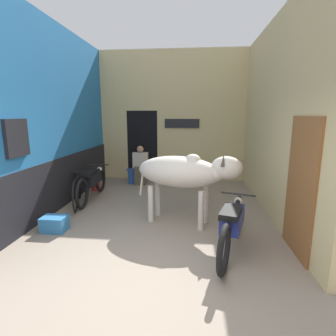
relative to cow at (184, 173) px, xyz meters
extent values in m
plane|color=gray|center=(-0.54, -1.96, -1.03)|extent=(30.00, 30.00, 0.00)
cube|color=#236BAD|center=(-2.96, 0.84, 1.03)|extent=(0.18, 5.59, 4.12)
cube|color=black|center=(-2.86, 0.84, -0.45)|extent=(0.03, 5.59, 1.15)
cube|color=black|center=(-2.84, -0.73, 0.70)|extent=(0.08, 0.56, 0.64)
cube|color=#D1BC84|center=(-0.54, 3.73, 2.16)|extent=(4.66, 0.18, 1.87)
cube|color=#D1BC84|center=(-2.45, 3.73, 0.10)|extent=(0.84, 0.18, 2.25)
cube|color=#D1BC84|center=(0.38, 3.73, 0.10)|extent=(2.82, 0.18, 2.25)
cube|color=black|center=(-1.53, 4.09, 0.10)|extent=(1.01, 0.90, 2.25)
cube|color=black|center=(-0.22, 3.62, 0.82)|extent=(1.11, 0.03, 0.29)
cube|color=#D1BC84|center=(1.88, 0.84, 1.03)|extent=(0.18, 5.59, 4.12)
cube|color=brown|center=(1.78, -0.95, 0.02)|extent=(0.05, 1.00, 2.10)
ellipsoid|color=beige|center=(-0.12, 0.03, 0.01)|extent=(1.77, 1.07, 0.61)
ellipsoid|color=beige|center=(0.16, -0.05, 0.26)|extent=(0.35, 0.33, 0.22)
cylinder|color=beige|center=(0.61, -0.18, 0.06)|extent=(0.46, 0.39, 0.40)
ellipsoid|color=beige|center=(0.77, -0.22, 0.15)|extent=(0.64, 0.50, 0.42)
cylinder|color=beige|center=(-0.88, 0.25, -0.23)|extent=(0.14, 0.08, 0.67)
cylinder|color=beige|center=(0.42, 0.06, -0.66)|extent=(0.11, 0.11, 0.74)
cylinder|color=beige|center=(0.33, -0.28, -0.66)|extent=(0.11, 0.11, 0.74)
cylinder|color=beige|center=(-0.57, 0.35, -0.66)|extent=(0.11, 0.11, 0.74)
cylinder|color=beige|center=(-0.66, 0.01, -0.66)|extent=(0.11, 0.11, 0.74)
cone|color=#473D33|center=(0.76, -0.07, 0.31)|extent=(0.11, 0.17, 0.23)
cone|color=#473D33|center=(0.68, -0.35, 0.31)|extent=(0.11, 0.17, 0.23)
torus|color=black|center=(0.60, -1.65, -0.68)|extent=(0.28, 0.70, 0.71)
torus|color=black|center=(0.98, -0.41, -0.68)|extent=(0.28, 0.70, 0.71)
cube|color=navy|center=(0.79, -1.03, -0.49)|extent=(0.48, 0.77, 0.28)
cube|color=black|center=(0.73, -1.22, -0.31)|extent=(0.42, 0.62, 0.09)
cylinder|color=black|center=(0.93, -0.55, -0.24)|extent=(0.56, 0.20, 0.03)
sphere|color=silver|center=(0.96, -0.46, -0.39)|extent=(0.15, 0.15, 0.15)
torus|color=black|center=(-2.35, 0.60, -0.67)|extent=(0.11, 0.72, 0.71)
torus|color=black|center=(-2.40, 1.96, -0.67)|extent=(0.11, 0.72, 0.71)
cube|color=black|center=(-2.37, 1.28, -0.48)|extent=(0.31, 0.76, 0.28)
cube|color=black|center=(-2.36, 1.08, -0.30)|extent=(0.28, 0.61, 0.09)
cylinder|color=black|center=(-2.39, 1.81, -0.23)|extent=(0.58, 0.05, 0.03)
sphere|color=silver|center=(-2.40, 1.91, -0.39)|extent=(0.15, 0.15, 0.15)
torus|color=black|center=(-2.41, 0.36, -0.67)|extent=(0.27, 0.69, 0.72)
torus|color=black|center=(-2.73, 1.30, -0.67)|extent=(0.27, 0.69, 0.72)
cylinder|color=black|center=(-2.57, 0.83, -0.38)|extent=(0.29, 0.78, 0.03)
cylinder|color=black|center=(-2.70, 1.22, -0.32)|extent=(0.43, 0.17, 0.03)
cube|color=brown|center=(-1.46, 2.78, -0.80)|extent=(0.32, 0.14, 0.46)
cube|color=brown|center=(-1.46, 2.87, -0.52)|extent=(0.32, 0.32, 0.11)
cube|color=beige|center=(-1.46, 2.94, -0.28)|extent=(0.46, 0.20, 0.47)
sphere|color=tan|center=(-1.46, 2.94, 0.06)|extent=(0.20, 0.20, 0.20)
cylinder|color=#2856B2|center=(-1.75, 2.94, -0.82)|extent=(0.21, 0.21, 0.43)
cylinder|color=#2856B2|center=(-1.75, 2.94, -0.59)|extent=(0.30, 0.30, 0.04)
cube|color=teal|center=(-2.37, -0.60, -0.89)|extent=(0.44, 0.32, 0.28)
cylinder|color=#C63D33|center=(-2.59, 2.09, -0.90)|extent=(0.26, 0.26, 0.26)
camera|label=1|loc=(0.16, -4.91, 1.08)|focal=28.00mm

